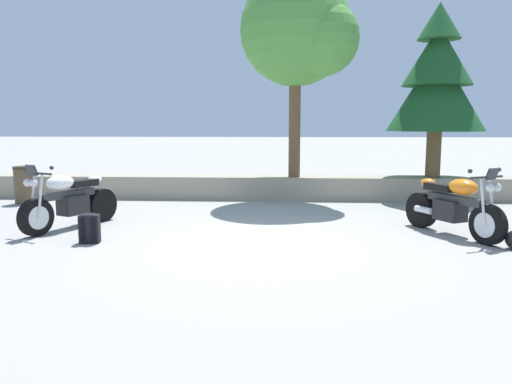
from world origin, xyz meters
TOP-DOWN VIEW (x-y plane):
  - ground_plane at (0.00, 0.00)m, footprint 120.00×120.00m
  - stone_wall at (0.00, 4.80)m, footprint 36.00×0.80m
  - motorcycle_white_near_left at (-3.31, 1.04)m, footprint 1.11×1.93m
  - motorcycle_orange_centre at (3.24, 0.83)m, footprint 1.14×1.91m
  - rider_backpack at (-2.55, -0.00)m, footprint 0.32×0.29m
  - leafy_tree_far_left at (0.82, 4.61)m, footprint 2.74×2.61m
  - pine_tree_mid_left at (4.02, 4.74)m, footprint 2.26×2.26m
  - trash_bin at (-5.53, 3.69)m, footprint 0.46×0.46m

SIDE VIEW (x-z plane):
  - ground_plane at x=0.00m, z-range 0.00..0.00m
  - rider_backpack at x=-2.55m, z-range 0.01..0.48m
  - stone_wall at x=0.00m, z-range 0.00..0.55m
  - trash_bin at x=-5.53m, z-range 0.00..0.86m
  - motorcycle_white_near_left at x=-3.31m, z-range -0.10..1.07m
  - motorcycle_orange_centre at x=3.24m, z-range -0.10..1.07m
  - pine_tree_mid_left at x=4.02m, z-range 0.86..4.92m
  - leafy_tree_far_left at x=0.82m, z-range 1.55..6.31m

